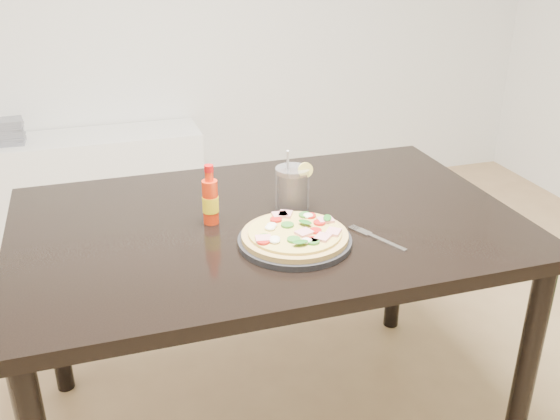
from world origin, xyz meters
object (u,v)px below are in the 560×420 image
object	(u,v)px
plate	(295,241)
dining_table	(267,245)
cola_cup	(292,190)
media_console	(70,183)
pizza	(295,234)
hot_sauce_bottle	(210,200)
fork	(375,237)

from	to	relation	value
plate	dining_table	bearing A→B (deg)	98.84
dining_table	cola_cup	bearing A→B (deg)	25.43
cola_cup	media_console	world-z (taller)	cola_cup
dining_table	plate	distance (m)	0.19
pizza	hot_sauce_bottle	size ratio (longest dim) A/B	1.63
fork	media_console	distance (m)	2.18
pizza	fork	world-z (taller)	pizza
hot_sauce_bottle	cola_cup	size ratio (longest dim) A/B	0.91
plate	fork	xyz separation A→B (m)	(0.21, -0.03, -0.01)
plate	hot_sauce_bottle	xyz separation A→B (m)	(-0.18, 0.19, 0.06)
fork	media_console	bearing A→B (deg)	88.51
pizza	cola_cup	size ratio (longest dim) A/B	1.47
cola_cup	fork	bearing A→B (deg)	-58.13
hot_sauce_bottle	dining_table	bearing A→B (deg)	-8.69
pizza	hot_sauce_bottle	distance (m)	0.26
dining_table	pizza	distance (m)	0.20
hot_sauce_bottle	cola_cup	world-z (taller)	cola_cup
dining_table	media_console	distance (m)	1.90
pizza	fork	size ratio (longest dim) A/B	1.55
plate	hot_sauce_bottle	world-z (taller)	hot_sauce_bottle
pizza	cola_cup	distance (m)	0.22
hot_sauce_bottle	media_console	distance (m)	1.88
hot_sauce_bottle	media_console	size ratio (longest dim) A/B	0.12
pizza	cola_cup	xyz separation A→B (m)	(0.06, 0.21, 0.03)
fork	dining_table	bearing A→B (deg)	115.67
hot_sauce_bottle	media_console	bearing A→B (deg)	103.97
cola_cup	media_console	size ratio (longest dim) A/B	0.13
pizza	cola_cup	bearing A→B (deg)	73.34
plate	fork	distance (m)	0.22
dining_table	hot_sauce_bottle	world-z (taller)	hot_sauce_bottle
hot_sauce_bottle	plate	bearing A→B (deg)	-46.38
cola_cup	plate	bearing A→B (deg)	-106.74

